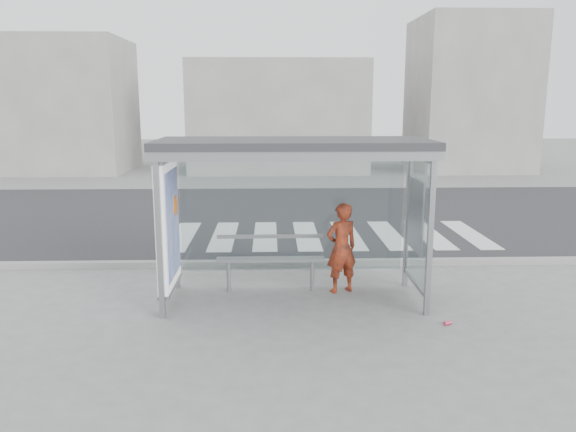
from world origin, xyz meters
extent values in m
plane|color=slate|center=(0.00, 0.00, 0.00)|extent=(80.00, 80.00, 0.00)
cube|color=#262628|center=(0.00, 7.00, 0.00)|extent=(30.00, 10.00, 0.01)
cube|color=gray|center=(0.00, 1.95, 0.06)|extent=(30.00, 0.18, 0.12)
cube|color=silver|center=(-2.50, 4.50, 0.00)|extent=(0.55, 3.00, 0.00)
cube|color=silver|center=(-1.50, 4.50, 0.00)|extent=(0.55, 3.00, 0.00)
cube|color=silver|center=(-0.50, 4.50, 0.00)|extent=(0.55, 3.00, 0.00)
cube|color=silver|center=(0.50, 4.50, 0.00)|extent=(0.55, 3.00, 0.00)
cube|color=silver|center=(1.50, 4.50, 0.00)|extent=(0.55, 3.00, 0.00)
cube|color=silver|center=(2.50, 4.50, 0.00)|extent=(0.55, 3.00, 0.00)
cube|color=silver|center=(3.50, 4.50, 0.00)|extent=(0.55, 3.00, 0.00)
cube|color=silver|center=(4.50, 4.50, 0.00)|extent=(0.55, 3.00, 0.00)
cube|color=gray|center=(-2.00, -0.70, 1.25)|extent=(0.08, 0.08, 2.50)
cube|color=gray|center=(2.00, -0.70, 1.25)|extent=(0.08, 0.08, 2.50)
cube|color=gray|center=(-2.00, 0.70, 1.25)|extent=(0.08, 0.08, 2.50)
cube|color=gray|center=(2.00, 0.70, 1.25)|extent=(0.08, 0.08, 2.50)
cube|color=#2D2D30|center=(0.00, 0.00, 2.56)|extent=(4.25, 1.65, 0.12)
cube|color=gray|center=(0.00, -0.76, 2.45)|extent=(4.25, 0.06, 0.18)
cube|color=white|center=(0.00, 0.70, 1.30)|extent=(3.80, 0.02, 2.00)
cube|color=white|center=(-2.00, 0.00, 1.30)|extent=(0.15, 1.25, 2.00)
cube|color=#344CBD|center=(-1.92, 0.00, 1.30)|extent=(0.01, 1.10, 1.70)
cylinder|color=orange|center=(-1.91, 0.25, 1.55)|extent=(0.02, 0.32, 0.32)
cube|color=white|center=(2.00, 0.00, 1.30)|extent=(0.03, 1.25, 2.00)
cube|color=beige|center=(1.97, 0.05, 1.40)|extent=(0.03, 0.86, 1.16)
cube|color=gray|center=(-10.00, 18.00, 3.00)|extent=(6.00, 5.00, 6.00)
cube|color=gray|center=(0.00, 18.00, 2.50)|extent=(8.00, 5.00, 5.00)
cube|color=gray|center=(9.00, 18.00, 3.50)|extent=(5.00, 5.00, 7.00)
imported|color=orange|center=(0.83, 0.40, 0.77)|extent=(0.66, 0.54, 1.54)
cube|color=slate|center=(-0.37, 0.47, 0.56)|extent=(1.84, 0.22, 0.05)
cylinder|color=slate|center=(-1.09, 0.47, 0.27)|extent=(0.07, 0.07, 0.54)
cylinder|color=slate|center=(0.34, 0.47, 0.27)|extent=(0.07, 0.07, 0.54)
cube|color=slate|center=(-0.37, 0.66, 0.92)|extent=(1.84, 0.04, 0.06)
cylinder|color=#E34266|center=(2.20, -1.11, 0.03)|extent=(0.13, 0.11, 0.06)
camera|label=1|loc=(-0.36, -8.72, 3.20)|focal=35.00mm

